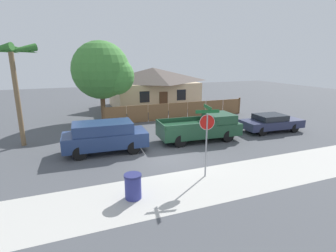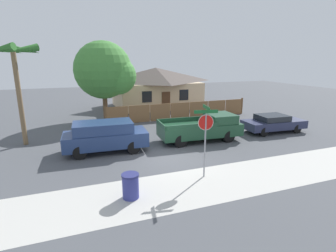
% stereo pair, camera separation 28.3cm
% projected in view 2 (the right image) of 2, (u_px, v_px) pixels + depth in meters
% --- Properties ---
extents(ground_plane, '(80.00, 80.00, 0.00)m').
position_uv_depth(ground_plane, '(167.00, 157.00, 14.42)').
color(ground_plane, '#4C4F54').
extents(sidewalk_strip, '(36.00, 3.20, 0.01)m').
position_uv_depth(sidewalk_strip, '(196.00, 186.00, 11.15)').
color(sidewalk_strip, beige).
rests_on(sidewalk_strip, ground).
extents(wooden_fence, '(13.19, 0.12, 1.57)m').
position_uv_depth(wooden_fence, '(180.00, 111.00, 23.36)').
color(wooden_fence, brown).
rests_on(wooden_fence, ground).
extents(house, '(9.56, 7.04, 4.30)m').
position_uv_depth(house, '(156.00, 86.00, 29.35)').
color(house, beige).
rests_on(house, ground).
extents(oak_tree, '(5.05, 4.81, 6.73)m').
position_uv_depth(oak_tree, '(106.00, 71.00, 21.96)').
color(oak_tree, brown).
rests_on(oak_tree, ground).
extents(palm_tree, '(2.99, 3.21, 6.11)m').
position_uv_depth(palm_tree, '(14.00, 58.00, 15.23)').
color(palm_tree, brown).
rests_on(palm_tree, ground).
extents(red_suv, '(4.78, 2.20, 1.77)m').
position_uv_depth(red_suv, '(105.00, 136.00, 15.03)').
color(red_suv, navy).
rests_on(red_suv, ground).
extents(orange_pickup, '(5.45, 2.32, 1.71)m').
position_uv_depth(orange_pickup, '(203.00, 128.00, 17.18)').
color(orange_pickup, '#1E472D').
rests_on(orange_pickup, ground).
extents(parked_sedan, '(4.62, 2.08, 1.29)m').
position_uv_depth(parked_sedan, '(273.00, 123.00, 19.19)').
color(parked_sedan, '#282D4C').
rests_on(parked_sedan, ground).
extents(stop_sign, '(1.06, 0.95, 3.29)m').
position_uv_depth(stop_sign, '(206.00, 129.00, 11.48)').
color(stop_sign, gray).
rests_on(stop_sign, ground).
extents(trash_bin, '(0.68, 0.68, 1.00)m').
position_uv_depth(trash_bin, '(131.00, 186.00, 10.07)').
color(trash_bin, navy).
rests_on(trash_bin, ground).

